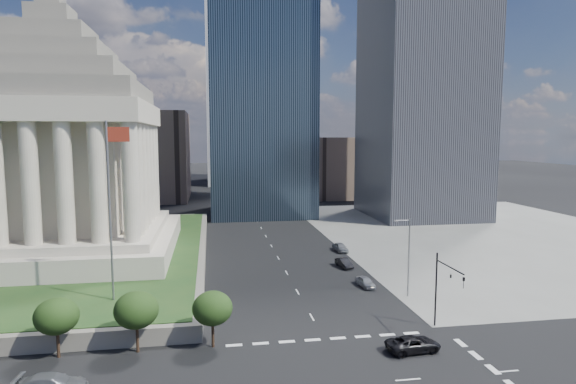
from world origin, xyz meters
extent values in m
plane|color=black|center=(0.00, 100.00, 0.00)|extent=(500.00, 500.00, 0.00)
cube|color=slate|center=(46.00, 60.00, 0.01)|extent=(68.00, 90.00, 0.03)
cylinder|color=slate|center=(-22.00, 24.00, 11.90)|extent=(0.24, 0.24, 20.00)
cube|color=maroon|center=(-20.80, 24.00, 20.40)|extent=(2.40, 0.05, 1.60)
cube|color=black|center=(2.00, 95.00, 30.00)|extent=(26.00, 26.00, 60.00)
cube|color=black|center=(42.00, 85.00, 50.00)|extent=(26.00, 28.00, 100.00)
cube|color=brown|center=(32.00, 130.00, 10.00)|extent=(20.00, 30.00, 20.00)
cube|color=brown|center=(-30.00, 130.00, 14.00)|extent=(24.00, 30.00, 28.00)
cylinder|color=black|center=(12.50, 15.50, 4.00)|extent=(0.18, 0.18, 8.00)
cylinder|color=black|center=(12.50, 12.75, 7.20)|extent=(0.14, 5.50, 0.14)
cube|color=black|center=(12.50, 10.00, 6.40)|extent=(0.30, 0.30, 1.10)
cylinder|color=slate|center=(13.50, 25.00, 5.00)|extent=(0.16, 0.16, 10.00)
cylinder|color=slate|center=(12.60, 25.00, 9.80)|extent=(1.80, 0.12, 0.12)
cube|color=slate|center=(11.70, 25.00, 9.70)|extent=(0.50, 0.22, 0.14)
imported|color=black|center=(7.64, 10.00, 0.72)|extent=(5.37, 2.85, 1.44)
imported|color=#53565A|center=(-23.55, 7.38, 0.79)|extent=(2.59, 5.57, 1.58)
imported|color=gray|center=(9.48, 29.67, 0.67)|extent=(4.09, 1.99, 1.34)
imported|color=black|center=(9.27, 39.55, 0.68)|extent=(4.30, 2.09, 1.36)
imported|color=slate|center=(11.50, 49.72, 0.76)|extent=(4.59, 2.17, 1.52)
camera|label=1|loc=(-10.96, -30.90, 20.10)|focal=30.00mm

